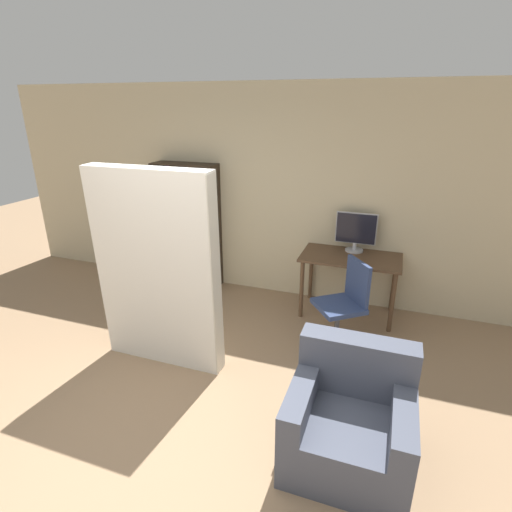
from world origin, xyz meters
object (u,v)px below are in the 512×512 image
at_px(office_chair, 343,313).
at_px(armchair, 350,420).
at_px(bookshelf, 183,225).
at_px(monitor, 356,231).
at_px(mattress_near, 158,272).

bearing_deg(office_chair, armchair, -79.64).
bearing_deg(bookshelf, office_chair, -21.81).
distance_m(monitor, mattress_near, 2.41).
bearing_deg(office_chair, mattress_near, -153.24).
bearing_deg(office_chair, monitor, 91.46).
bearing_deg(mattress_near, office_chair, 26.76).
bearing_deg(monitor, mattress_near, -132.26).
relative_size(monitor, office_chair, 0.50).
height_order(office_chair, armchair, office_chair).
xyz_separation_m(office_chair, mattress_near, (-1.64, -0.83, 0.57)).
distance_m(office_chair, mattress_near, 1.93).
distance_m(office_chair, bookshelf, 2.61).
distance_m(bookshelf, armchair, 3.58).
height_order(monitor, armchair, monitor).
height_order(office_chair, mattress_near, mattress_near).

